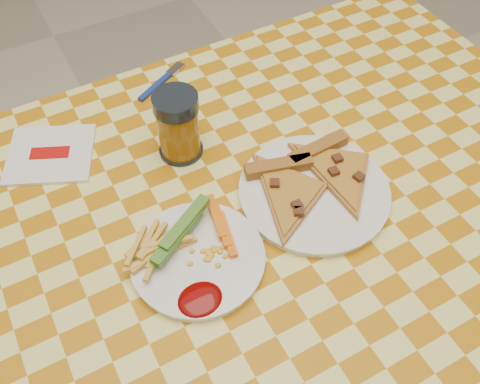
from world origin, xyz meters
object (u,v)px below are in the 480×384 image
plate_left (198,259)px  plate_right (314,193)px  drink_glass (178,126)px  table (246,252)px

plate_left → plate_right: bearing=6.1°
plate_left → plate_right: size_ratio=0.82×
drink_glass → plate_left: bearing=-108.3°
plate_right → drink_glass: drink_glass is taller
table → plate_left: (-0.09, -0.02, 0.08)m
plate_left → plate_right: same height
table → plate_right: bearing=0.7°
plate_right → drink_glass: bearing=127.7°
plate_right → table: bearing=-179.3°
plate_right → drink_glass: size_ratio=1.94×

